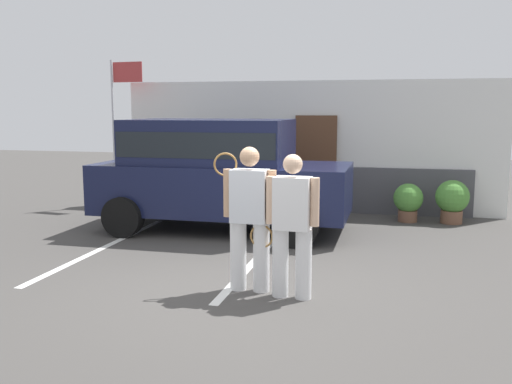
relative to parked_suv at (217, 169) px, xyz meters
name	(u,v)px	position (x,y,z in m)	size (l,w,h in m)	color
ground_plane	(237,288)	(1.28, -3.20, -1.15)	(40.00, 40.00, 0.00)	#423F3D
parking_stripe_0	(105,247)	(-1.40, -1.70, -1.14)	(0.12, 4.40, 0.01)	silver
parking_stripe_1	(258,257)	(1.19, -1.70, -1.14)	(0.12, 4.40, 0.01)	silver
house_frontage	(308,150)	(1.28, 2.56, 0.19)	(8.33, 0.40, 2.85)	white
parked_suv	(217,169)	(0.00, 0.00, 0.00)	(4.61, 2.18, 2.05)	#141938
tennis_player_man	(249,216)	(1.45, -3.25, -0.21)	(0.80, 0.28, 1.79)	white
tennis_player_woman	(292,224)	(2.00, -3.39, -0.26)	(0.89, 0.29, 1.72)	white
potted_plant_by_porch	(408,201)	(3.46, 1.68, -0.72)	(0.58, 0.58, 0.77)	brown
potted_plant_secondary	(452,199)	(4.29, 1.71, -0.67)	(0.65, 0.65, 0.86)	brown
flag_pole	(120,107)	(-2.99, 2.06, 1.15)	(0.80, 0.10, 3.34)	silver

